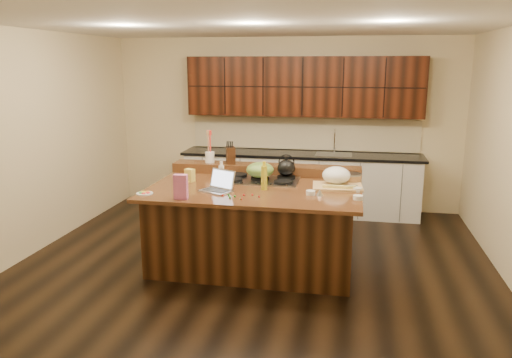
# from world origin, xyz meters

# --- Properties ---
(room) EXTENTS (5.52, 5.02, 2.72)m
(room) POSITION_xyz_m (0.00, 0.00, 1.35)
(room) COLOR black
(room) RESTS_ON ground
(island) EXTENTS (2.40, 1.60, 0.92)m
(island) POSITION_xyz_m (0.00, 0.00, 0.46)
(island) COLOR black
(island) RESTS_ON ground
(back_ledge) EXTENTS (2.40, 0.30, 0.12)m
(back_ledge) POSITION_xyz_m (0.00, 0.70, 0.98)
(back_ledge) COLOR black
(back_ledge) RESTS_ON island
(cooktop) EXTENTS (0.92, 0.52, 0.05)m
(cooktop) POSITION_xyz_m (0.00, 0.30, 0.94)
(cooktop) COLOR gray
(cooktop) RESTS_ON island
(back_counter) EXTENTS (3.70, 0.66, 2.40)m
(back_counter) POSITION_xyz_m (0.30, 2.23, 0.98)
(back_counter) COLOR silver
(back_counter) RESTS_ON ground
(kettle) EXTENTS (0.23, 0.23, 0.20)m
(kettle) POSITION_xyz_m (0.30, 0.43, 1.06)
(kettle) COLOR black
(kettle) RESTS_ON cooktop
(green_bowl) EXTENTS (0.40, 0.40, 0.18)m
(green_bowl) POSITION_xyz_m (0.00, 0.30, 1.06)
(green_bowl) COLOR #557830
(green_bowl) RESTS_ON cooktop
(laptop) EXTENTS (0.41, 0.38, 0.23)m
(laptop) POSITION_xyz_m (-0.36, -0.26, 0.98)
(laptop) COLOR #B7B7BC
(laptop) RESTS_ON island
(oil_bottle) EXTENTS (0.08, 0.08, 0.27)m
(oil_bottle) POSITION_xyz_m (0.12, -0.11, 1.06)
(oil_bottle) COLOR gold
(oil_bottle) RESTS_ON island
(vinegar_bottle) EXTENTS (0.08, 0.08, 0.25)m
(vinegar_bottle) POSITION_xyz_m (-0.37, -0.09, 1.04)
(vinegar_bottle) COLOR silver
(vinegar_bottle) RESTS_ON island
(wooden_tray) EXTENTS (0.58, 0.46, 0.22)m
(wooden_tray) POSITION_xyz_m (0.91, 0.20, 1.02)
(wooden_tray) COLOR tan
(wooden_tray) RESTS_ON island
(ramekin_a) EXTENTS (0.12, 0.12, 0.04)m
(ramekin_a) POSITION_xyz_m (1.15, -0.34, 0.94)
(ramekin_a) COLOR white
(ramekin_a) RESTS_ON island
(ramekin_b) EXTENTS (0.11, 0.11, 0.04)m
(ramekin_b) POSITION_xyz_m (0.65, -0.23, 0.94)
(ramekin_b) COLOR white
(ramekin_b) RESTS_ON island
(ramekin_c) EXTENTS (0.12, 0.12, 0.04)m
(ramekin_c) POSITION_xyz_m (1.15, 0.00, 0.94)
(ramekin_c) COLOR white
(ramekin_c) RESTS_ON island
(strainer_bowl) EXTENTS (0.26, 0.26, 0.09)m
(strainer_bowl) POSITION_xyz_m (1.08, 0.43, 0.97)
(strainer_bowl) COLOR #996B3F
(strainer_bowl) RESTS_ON island
(kitchen_timer) EXTENTS (0.10, 0.10, 0.07)m
(kitchen_timer) POSITION_xyz_m (0.75, -0.24, 0.96)
(kitchen_timer) COLOR silver
(kitchen_timer) RESTS_ON island
(pink_bag) EXTENTS (0.14, 0.08, 0.26)m
(pink_bag) POSITION_xyz_m (-0.66, -0.66, 1.05)
(pink_bag) COLOR #BD5989
(pink_bag) RESTS_ON island
(candy_plate) EXTENTS (0.21, 0.21, 0.01)m
(candy_plate) POSITION_xyz_m (-1.11, -0.54, 0.93)
(candy_plate) COLOR white
(candy_plate) RESTS_ON island
(package_box) EXTENTS (0.13, 0.11, 0.15)m
(package_box) POSITION_xyz_m (-0.82, 0.11, 1.00)
(package_box) COLOR #E6CF51
(package_box) RESTS_ON island
(utensil_crock) EXTENTS (0.13, 0.13, 0.14)m
(utensil_crock) POSITION_xyz_m (-0.74, 0.70, 1.11)
(utensil_crock) COLOR white
(utensil_crock) RESTS_ON back_ledge
(knife_block) EXTENTS (0.16, 0.20, 0.21)m
(knife_block) POSITION_xyz_m (-0.46, 0.70, 1.15)
(knife_block) COLOR black
(knife_block) RESTS_ON back_ledge
(gumdrop_0) EXTENTS (0.02, 0.02, 0.02)m
(gumdrop_0) POSITION_xyz_m (0.05, -0.39, 0.93)
(gumdrop_0) COLOR red
(gumdrop_0) RESTS_ON island
(gumdrop_1) EXTENTS (0.02, 0.02, 0.02)m
(gumdrop_1) POSITION_xyz_m (-0.04, -0.58, 0.93)
(gumdrop_1) COLOR #198C26
(gumdrop_1) RESTS_ON island
(gumdrop_2) EXTENTS (0.02, 0.02, 0.02)m
(gumdrop_2) POSITION_xyz_m (0.13, -0.45, 0.93)
(gumdrop_2) COLOR red
(gumdrop_2) RESTS_ON island
(gumdrop_3) EXTENTS (0.02, 0.02, 0.02)m
(gumdrop_3) POSITION_xyz_m (-0.16, -0.55, 0.93)
(gumdrop_3) COLOR #198C26
(gumdrop_3) RESTS_ON island
(gumdrop_4) EXTENTS (0.02, 0.02, 0.02)m
(gumdrop_4) POSITION_xyz_m (-0.03, -0.58, 0.93)
(gumdrop_4) COLOR red
(gumdrop_4) RESTS_ON island
(gumdrop_5) EXTENTS (0.02, 0.02, 0.02)m
(gumdrop_5) POSITION_xyz_m (-0.13, -0.48, 0.93)
(gumdrop_5) COLOR #198C26
(gumdrop_5) RESTS_ON island
(gumdrop_6) EXTENTS (0.02, 0.02, 0.02)m
(gumdrop_6) POSITION_xyz_m (-0.04, -0.41, 0.93)
(gumdrop_6) COLOR red
(gumdrop_6) RESTS_ON island
(gumdrop_7) EXTENTS (0.02, 0.02, 0.02)m
(gumdrop_7) POSITION_xyz_m (-0.17, -0.51, 0.93)
(gumdrop_7) COLOR #198C26
(gumdrop_7) RESTS_ON island
(gumdrop_8) EXTENTS (0.02, 0.02, 0.02)m
(gumdrop_8) POSITION_xyz_m (-0.26, -0.47, 0.93)
(gumdrop_8) COLOR red
(gumdrop_8) RESTS_ON island
(gumdrop_9) EXTENTS (0.02, 0.02, 0.02)m
(gumdrop_9) POSITION_xyz_m (-0.21, -0.43, 0.93)
(gumdrop_9) COLOR #198C26
(gumdrop_9) RESTS_ON island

